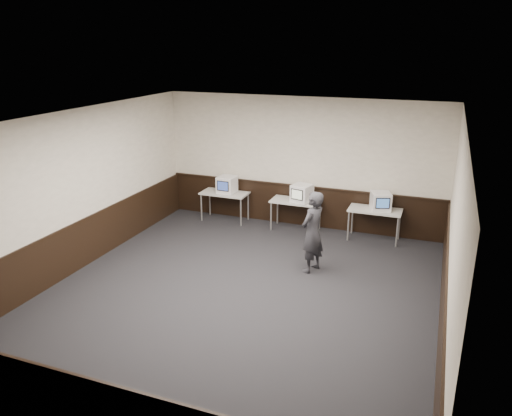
{
  "coord_description": "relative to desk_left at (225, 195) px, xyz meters",
  "views": [
    {
      "loc": [
        3.2,
        -7.53,
        4.42
      ],
      "look_at": [
        -0.28,
        1.6,
        1.15
      ],
      "focal_mm": 35.0,
      "sensor_mm": 36.0,
      "label": 1
    }
  ],
  "objects": [
    {
      "name": "back_wall",
      "position": [
        1.9,
        0.4,
        0.92
      ],
      "size": [
        7.0,
        0.0,
        7.0
      ],
      "primitive_type": "plane",
      "rotation": [
        1.57,
        0.0,
        0.0
      ],
      "color": "beige",
      "rests_on": "ground"
    },
    {
      "name": "desk_center",
      "position": [
        1.9,
        0.0,
        0.0
      ],
      "size": [
        1.2,
        0.6,
        0.75
      ],
      "color": "beige",
      "rests_on": "ground"
    },
    {
      "name": "right_wall",
      "position": [
        5.4,
        -3.6,
        0.92
      ],
      "size": [
        0.0,
        8.0,
        8.0
      ],
      "primitive_type": "plane",
      "rotation": [
        1.57,
        0.0,
        -1.57
      ],
      "color": "beige",
      "rests_on": "ground"
    },
    {
      "name": "emac_left",
      "position": [
        0.07,
        -0.0,
        0.29
      ],
      "size": [
        0.45,
        0.48,
        0.43
      ],
      "rotation": [
        0.0,
        0.0,
        -0.04
      ],
      "color": "white",
      "rests_on": "desk_left"
    },
    {
      "name": "emac_right",
      "position": [
        3.91,
        -0.01,
        0.28
      ],
      "size": [
        0.55,
        0.56,
        0.42
      ],
      "rotation": [
        0.0,
        0.0,
        0.33
      ],
      "color": "white",
      "rests_on": "desk_right"
    },
    {
      "name": "floor",
      "position": [
        1.9,
        -3.6,
        -0.68
      ],
      "size": [
        8.0,
        8.0,
        0.0
      ],
      "primitive_type": "plane",
      "color": "black",
      "rests_on": "ground"
    },
    {
      "name": "wainscot_right",
      "position": [
        5.38,
        -3.6,
        -0.18
      ],
      "size": [
        0.04,
        7.98,
        1.0
      ],
      "primitive_type": "cube",
      "color": "black",
      "rests_on": "right_wall"
    },
    {
      "name": "wainscot_back",
      "position": [
        1.9,
        0.38,
        -0.18
      ],
      "size": [
        6.98,
        0.04,
        1.0
      ],
      "primitive_type": "cube",
      "color": "black",
      "rests_on": "back_wall"
    },
    {
      "name": "emac_center",
      "position": [
        2.06,
        -0.05,
        0.29
      ],
      "size": [
        0.53,
        0.54,
        0.43
      ],
      "rotation": [
        0.0,
        0.0,
        -0.26
      ],
      "color": "white",
      "rests_on": "desk_center"
    },
    {
      "name": "desk_left",
      "position": [
        0.0,
        0.0,
        0.0
      ],
      "size": [
        1.2,
        0.6,
        0.75
      ],
      "color": "beige",
      "rests_on": "ground"
    },
    {
      "name": "wainscot_left",
      "position": [
        -1.58,
        -3.6,
        -0.18
      ],
      "size": [
        0.04,
        7.98,
        1.0
      ],
      "primitive_type": "cube",
      "color": "black",
      "rests_on": "left_wall"
    },
    {
      "name": "desk_right",
      "position": [
        3.8,
        0.0,
        0.0
      ],
      "size": [
        1.2,
        0.6,
        0.75
      ],
      "color": "beige",
      "rests_on": "ground"
    },
    {
      "name": "front_wall",
      "position": [
        1.9,
        -7.6,
        0.92
      ],
      "size": [
        7.0,
        0.0,
        7.0
      ],
      "primitive_type": "plane",
      "rotation": [
        -1.57,
        0.0,
        0.0
      ],
      "color": "beige",
      "rests_on": "ground"
    },
    {
      "name": "wainscot_rail",
      "position": [
        1.9,
        0.36,
        0.34
      ],
      "size": [
        6.98,
        0.06,
        0.04
      ],
      "primitive_type": "cube",
      "color": "black",
      "rests_on": "wainscot_back"
    },
    {
      "name": "person",
      "position": [
        2.87,
        -2.12,
        0.16
      ],
      "size": [
        0.58,
        0.71,
        1.67
      ],
      "primitive_type": "imported",
      "rotation": [
        0.0,
        0.0,
        -1.92
      ],
      "color": "#28282E",
      "rests_on": "ground"
    },
    {
      "name": "ceiling",
      "position": [
        1.9,
        -3.6,
        2.52
      ],
      "size": [
        8.0,
        8.0,
        0.0
      ],
      "primitive_type": "plane",
      "rotation": [
        3.14,
        0.0,
        0.0
      ],
      "color": "white",
      "rests_on": "back_wall"
    },
    {
      "name": "left_wall",
      "position": [
        -1.6,
        -3.6,
        0.92
      ],
      "size": [
        0.0,
        8.0,
        8.0
      ],
      "primitive_type": "plane",
      "rotation": [
        1.57,
        0.0,
        1.57
      ],
      "color": "beige",
      "rests_on": "ground"
    }
  ]
}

